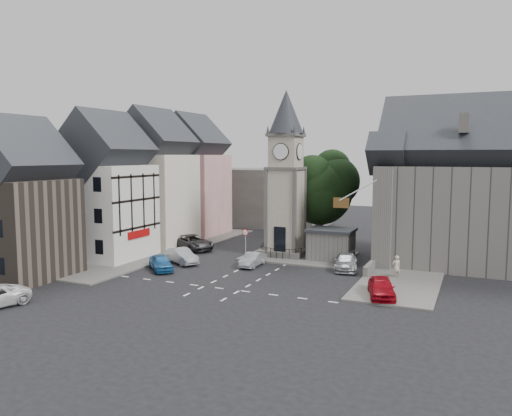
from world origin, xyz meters
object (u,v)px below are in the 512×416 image
at_px(pedestrian, 396,267).
at_px(clock_tower, 286,174).
at_px(car_west_blue, 161,263).
at_px(stone_shelter, 331,245).
at_px(car_east_red, 381,287).

bearing_deg(pedestrian, clock_tower, -55.63).
relative_size(clock_tower, car_west_blue, 4.05).
bearing_deg(stone_shelter, clock_tower, 174.16).
relative_size(clock_tower, pedestrian, 8.52).
bearing_deg(pedestrian, car_east_red, 56.59).
bearing_deg(car_west_blue, clock_tower, 7.58).
bearing_deg(pedestrian, stone_shelter, -66.03).
xyz_separation_m(stone_shelter, car_east_red, (6.58, -10.50, -0.81)).
height_order(clock_tower, stone_shelter, clock_tower).
distance_m(clock_tower, stone_shelter, 8.15).
distance_m(car_west_blue, car_east_red, 19.00).
distance_m(stone_shelter, car_east_red, 12.42).
bearing_deg(car_west_blue, stone_shelter, -7.62).
height_order(clock_tower, pedestrian, clock_tower).
height_order(stone_shelter, car_east_red, stone_shelter).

